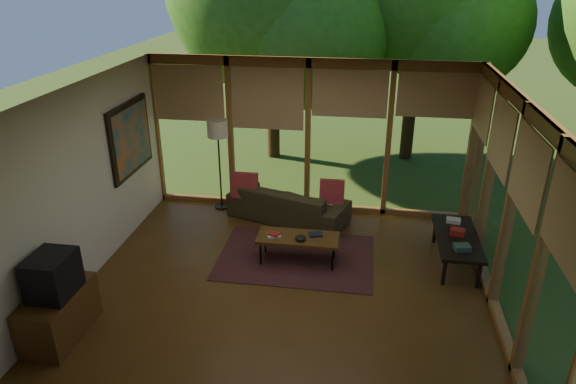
% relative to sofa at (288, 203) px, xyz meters
% --- Properties ---
extents(floor, '(5.50, 5.50, 0.00)m').
position_rel_sofa_xyz_m(floor, '(0.26, -2.00, -0.30)').
color(floor, brown).
rests_on(floor, ground).
extents(ceiling, '(5.50, 5.50, 0.00)m').
position_rel_sofa_xyz_m(ceiling, '(0.26, -2.00, 2.40)').
color(ceiling, white).
rests_on(ceiling, ground).
extents(wall_left, '(0.04, 5.00, 2.70)m').
position_rel_sofa_xyz_m(wall_left, '(-2.49, -2.00, 1.05)').
color(wall_left, silver).
rests_on(wall_left, ground).
extents(wall_front, '(5.50, 0.04, 2.70)m').
position_rel_sofa_xyz_m(wall_front, '(0.26, -4.50, 1.05)').
color(wall_front, silver).
rests_on(wall_front, ground).
extents(window_wall_back, '(5.50, 0.12, 2.70)m').
position_rel_sofa_xyz_m(window_wall_back, '(0.26, 0.50, 1.05)').
color(window_wall_back, '#925D2D').
rests_on(window_wall_back, ground).
extents(window_wall_right, '(0.12, 5.00, 2.70)m').
position_rel_sofa_xyz_m(window_wall_right, '(3.01, -2.00, 1.05)').
color(window_wall_right, '#925D2D').
rests_on(window_wall_right, ground).
extents(rug, '(2.32, 1.64, 0.01)m').
position_rel_sofa_xyz_m(rug, '(0.31, -1.26, -0.29)').
color(rug, maroon).
rests_on(rug, floor).
extents(sofa, '(2.20, 1.39, 0.60)m').
position_rel_sofa_xyz_m(sofa, '(0.00, 0.00, 0.00)').
color(sofa, '#3A341D').
rests_on(sofa, floor).
extents(pillow_left, '(0.44, 0.24, 0.46)m').
position_rel_sofa_xyz_m(pillow_left, '(-0.75, -0.05, 0.30)').
color(pillow_left, maroon).
rests_on(pillow_left, sofa).
extents(pillow_right, '(0.41, 0.22, 0.43)m').
position_rel_sofa_xyz_m(pillow_right, '(0.75, -0.05, 0.28)').
color(pillow_right, maroon).
rests_on(pillow_right, sofa).
extents(ct_book_lower, '(0.23, 0.20, 0.03)m').
position_rel_sofa_xyz_m(ct_book_lower, '(0.01, -1.42, 0.14)').
color(ct_book_lower, beige).
rests_on(ct_book_lower, coffee_table).
extents(ct_book_upper, '(0.19, 0.17, 0.03)m').
position_rel_sofa_xyz_m(ct_book_upper, '(0.01, -1.42, 0.17)').
color(ct_book_upper, maroon).
rests_on(ct_book_upper, coffee_table).
extents(ct_book_side, '(0.22, 0.19, 0.03)m').
position_rel_sofa_xyz_m(ct_book_side, '(0.61, -1.29, 0.14)').
color(ct_book_side, black).
rests_on(ct_book_side, coffee_table).
extents(ct_bowl, '(0.16, 0.16, 0.07)m').
position_rel_sofa_xyz_m(ct_bowl, '(0.41, -1.47, 0.16)').
color(ct_bowl, black).
rests_on(ct_bowl, coffee_table).
extents(media_cabinet, '(0.50, 1.00, 0.60)m').
position_rel_sofa_xyz_m(media_cabinet, '(-2.21, -3.46, 0.00)').
color(media_cabinet, '#573717').
rests_on(media_cabinet, floor).
extents(television, '(0.45, 0.55, 0.50)m').
position_rel_sofa_xyz_m(television, '(-2.19, -3.46, 0.55)').
color(television, black).
rests_on(television, media_cabinet).
extents(console_book_a, '(0.24, 0.20, 0.08)m').
position_rel_sofa_xyz_m(console_book_a, '(2.66, -1.46, 0.19)').
color(console_book_a, '#2D4F40').
rests_on(console_book_a, side_console).
extents(console_book_b, '(0.23, 0.20, 0.09)m').
position_rel_sofa_xyz_m(console_book_b, '(2.66, -1.01, 0.20)').
color(console_book_b, maroon).
rests_on(console_book_b, side_console).
extents(console_book_c, '(0.23, 0.18, 0.06)m').
position_rel_sofa_xyz_m(console_book_c, '(2.66, -0.61, 0.18)').
color(console_book_c, beige).
rests_on(console_book_c, side_console).
extents(floor_lamp, '(0.36, 0.36, 1.65)m').
position_rel_sofa_xyz_m(floor_lamp, '(-1.28, 0.28, 1.11)').
color(floor_lamp, black).
rests_on(floor_lamp, floor).
extents(coffee_table, '(1.20, 0.50, 0.43)m').
position_rel_sofa_xyz_m(coffee_table, '(0.36, -1.37, 0.09)').
color(coffee_table, '#573717').
rests_on(coffee_table, floor).
extents(side_console, '(0.60, 1.40, 0.46)m').
position_rel_sofa_xyz_m(side_console, '(2.66, -1.06, 0.11)').
color(side_console, black).
rests_on(side_console, floor).
extents(wall_painting, '(0.06, 1.35, 1.15)m').
position_rel_sofa_xyz_m(wall_painting, '(-2.45, -0.60, 1.25)').
color(wall_painting, black).
rests_on(wall_painting, wall_left).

